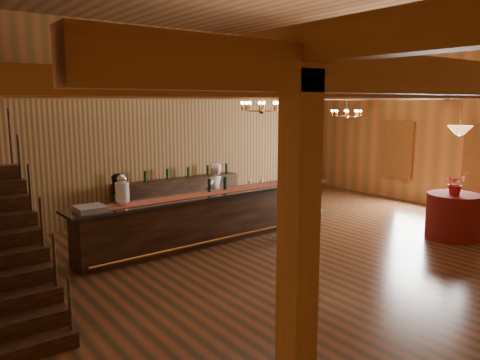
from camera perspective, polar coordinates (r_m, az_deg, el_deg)
floor at (r=10.50m, az=3.91°, el=-7.14°), size 14.00×14.00×0.00m
wall_back at (r=16.04m, az=-12.62°, el=8.36°), size 12.00×0.10×5.50m
wall_right at (r=14.70m, az=22.30°, el=7.80°), size 0.10×14.00×5.50m
beam_grid at (r=10.46m, az=2.27°, el=10.79°), size 11.90×13.90×0.39m
support_posts at (r=9.79m, az=5.91°, el=1.21°), size 9.20×10.20×3.20m
partition_wall at (r=12.76m, az=-8.03°, el=2.86°), size 9.00×0.18×3.10m
window_right_back at (r=15.27m, az=18.71°, el=3.53°), size 0.12×1.05×1.75m
staircase at (r=7.26m, az=-26.59°, el=-7.54°), size 1.00×2.80×2.00m
backroom_boxes at (r=14.76m, az=-10.96°, el=-0.34°), size 4.10×0.60×1.10m
tasting_bar at (r=10.21m, az=-3.18°, el=-4.46°), size 6.43×1.03×1.08m
beverage_dispenser at (r=9.08m, az=-14.17°, el=-1.26°), size 0.26×0.26×0.60m
glass_rack_tray at (r=8.78m, az=-17.79°, el=-3.36°), size 0.50×0.50×0.10m
raffle_drum at (r=11.79m, az=7.80°, el=0.82°), size 0.34×0.24×0.30m
bar_bottle_0 at (r=10.15m, az=-3.76°, el=-0.66°), size 0.07×0.07×0.30m
bar_bottle_1 at (r=10.39m, az=-1.85°, el=-0.40°), size 0.07×0.07×0.30m
backbar_shelf at (r=12.64m, az=-7.51°, el=-2.03°), size 3.55×0.61×1.00m
round_table at (r=11.44m, az=24.56°, el=-4.01°), size 1.16×1.16×1.00m
chandelier_left at (r=9.15m, az=2.68°, el=9.02°), size 0.80×0.80×0.43m
chandelier_right at (r=13.22m, az=12.82°, el=7.98°), size 0.80×0.80×0.65m
pendant_lamp at (r=11.18m, az=25.23°, el=5.52°), size 0.52×0.52×0.90m
bartender at (r=11.09m, az=-3.17°, el=-2.00°), size 0.67×0.55×1.59m
staff_second at (r=10.06m, az=-14.69°, el=-3.60°), size 0.79×0.63×1.55m
guest at (r=10.62m, az=7.98°, el=-2.62°), size 0.87×0.67×1.58m
floor_plant at (r=14.57m, az=0.98°, el=0.34°), size 0.93×0.86×1.37m
table_flowers at (r=11.22m, az=24.77°, el=-0.38°), size 0.50×0.44×0.50m
table_vase at (r=11.32m, az=24.57°, el=-0.73°), size 0.17×0.17×0.32m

